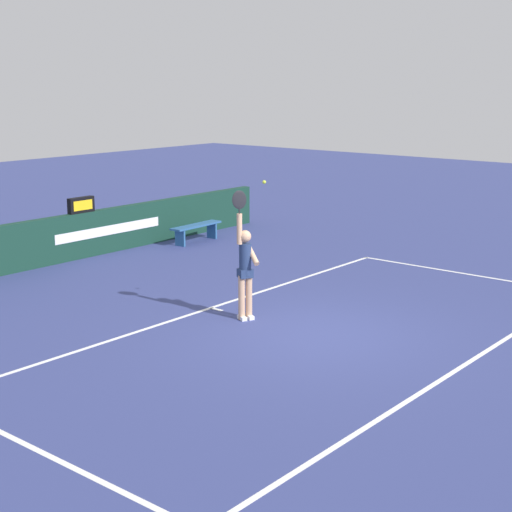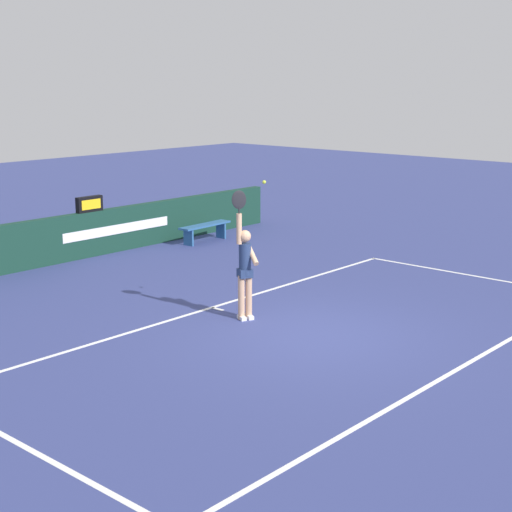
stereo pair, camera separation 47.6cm
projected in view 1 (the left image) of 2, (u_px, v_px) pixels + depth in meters
name	position (u px, v px, depth m)	size (l,w,h in m)	color
ground_plane	(318.00, 334.00, 13.57)	(60.00, 60.00, 0.00)	navy
court_lines	(319.00, 334.00, 13.55)	(11.50, 5.24, 0.00)	white
back_wall	(41.00, 243.00, 18.40)	(15.09, 0.23, 1.13)	#14362A
speed_display	(81.00, 205.00, 19.16)	(0.72, 0.16, 0.38)	black
tennis_player	(245.00, 267.00, 14.22)	(0.47, 0.48, 2.42)	tan
tennis_ball	(264.00, 182.00, 13.99)	(0.07, 0.07, 0.07)	#CEE53A
courtside_bench_near	(196.00, 229.00, 21.19)	(1.73, 0.44, 0.49)	#2A5A8E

